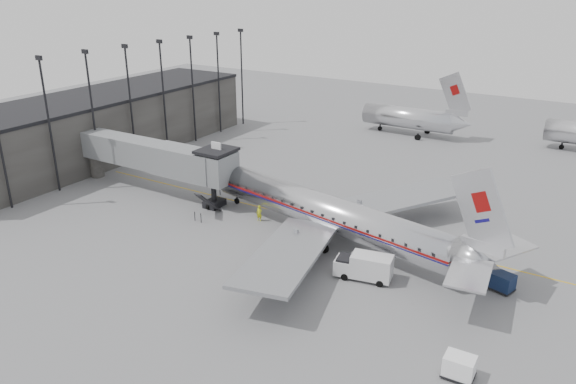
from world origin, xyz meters
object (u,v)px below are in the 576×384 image
at_px(baggage_cart_navy, 502,282).
at_px(ramp_worker, 259,213).
at_px(baggage_cart_white, 459,367).
at_px(service_van, 364,266).
at_px(airliner, 332,214).

bearing_deg(baggage_cart_navy, ramp_worker, -165.76).
bearing_deg(baggage_cart_white, ramp_worker, 149.94).
bearing_deg(service_van, ramp_worker, 149.38).
xyz_separation_m(baggage_cart_navy, baggage_cart_white, (0.02, -12.00, 0.03)).
relative_size(airliner, baggage_cart_navy, 15.16).
bearing_deg(baggage_cart_navy, airliner, -166.54).
bearing_deg(baggage_cart_white, service_van, 140.01).
relative_size(airliner, baggage_cart_white, 16.83).
distance_m(airliner, service_van, 7.56).
xyz_separation_m(baggage_cart_navy, ramp_worker, (-23.73, 1.00, 0.06)).
height_order(airliner, baggage_cart_white, airliner).
xyz_separation_m(baggage_cart_white, ramp_worker, (-23.75, 13.00, 0.03)).
xyz_separation_m(service_van, ramp_worker, (-13.75, 5.01, -0.31)).
bearing_deg(baggage_cart_navy, baggage_cart_white, -73.27).
bearing_deg(airliner, baggage_cart_white, -28.08).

